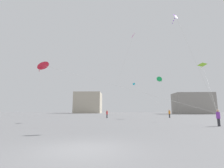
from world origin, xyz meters
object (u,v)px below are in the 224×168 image
object	(u,v)px
person_in_purple	(218,117)
kite_lime_delta	(202,66)
person_in_orange	(169,113)
kite_crimson_diamond	(44,66)
kite_emerald_diamond	(159,79)
building_centre_hall	(193,103)
kite_violet_diamond	(177,19)
kite_magenta_delta	(133,37)
kite_cyan_delta	(135,85)
building_left_hall	(89,103)
person_in_red	(107,114)

from	to	relation	value
person_in_purple	kite_lime_delta	distance (m)	12.56
person_in_orange	kite_crimson_diamond	distance (m)	28.06
person_in_orange	kite_emerald_diamond	bearing A→B (deg)	-156.71
building_centre_hall	kite_violet_diamond	bearing A→B (deg)	-113.75
kite_crimson_diamond	kite_magenta_delta	xyz separation A→B (m)	(10.65, 10.35, 8.02)
building_centre_hall	kite_cyan_delta	bearing A→B (deg)	-130.63
kite_emerald_diamond	building_left_hall	size ratio (longest dim) A/B	0.43
kite_lime_delta	kite_cyan_delta	bearing A→B (deg)	119.13
kite_violet_diamond	building_centre_hall	distance (m)	68.64
person_in_orange	kite_magenta_delta	world-z (taller)	kite_magenta_delta
kite_emerald_diamond	person_in_purple	bearing A→B (deg)	-83.78
kite_magenta_delta	person_in_purple	bearing A→B (deg)	-51.09
person_in_red	building_centre_hall	world-z (taller)	building_centre_hall
kite_lime_delta	kite_emerald_diamond	bearing A→B (deg)	124.69
kite_emerald_diamond	building_centre_hall	size ratio (longest dim) A/B	0.44
kite_violet_diamond	kite_magenta_delta	distance (m)	12.44
person_in_red	kite_crimson_diamond	xyz separation A→B (m)	(-5.40, -18.40, 5.61)
kite_magenta_delta	building_left_hall	world-z (taller)	kite_magenta_delta
person_in_purple	building_centre_hall	bearing A→B (deg)	128.85
person_in_purple	kite_lime_delta	world-z (taller)	kite_lime_delta
person_in_purple	kite_magenta_delta	world-z (taller)	kite_magenta_delta
person_in_orange	kite_emerald_diamond	distance (m)	7.98
person_in_purple	kite_cyan_delta	size ratio (longest dim) A/B	0.21
kite_lime_delta	building_centre_hall	world-z (taller)	building_centre_hall
person_in_purple	kite_violet_diamond	xyz separation A→B (m)	(-4.09, -1.64, 10.16)
person_in_orange	kite_cyan_delta	distance (m)	12.40
kite_emerald_diamond	kite_violet_diamond	bearing A→B (deg)	-97.05
building_centre_hall	kite_crimson_diamond	bearing A→B (deg)	-124.26
kite_violet_diamond	building_left_hall	xyz separation A→B (m)	(-26.47, 84.69, -4.80)
kite_crimson_diamond	kite_magenta_delta	world-z (taller)	kite_magenta_delta
kite_cyan_delta	kite_violet_diamond	distance (m)	28.23
person_in_red	building_centre_hall	bearing A→B (deg)	-119.49
building_left_hall	building_centre_hall	xyz separation A→B (m)	(54.00, -22.12, -1.42)
person_in_red	building_centre_hall	xyz separation A→B (m)	(36.53, 43.16, 3.94)
person_in_purple	kite_emerald_diamond	world-z (taller)	kite_emerald_diamond
kite_lime_delta	kite_violet_diamond	distance (m)	13.28
building_centre_hall	person_in_red	bearing A→B (deg)	-130.24
kite_crimson_diamond	building_left_hall	bearing A→B (deg)	98.21
person_in_purple	building_centre_hall	world-z (taller)	building_centre_hall
kite_cyan_delta	kite_violet_diamond	bearing A→B (deg)	-85.72
kite_crimson_diamond	kite_emerald_diamond	world-z (taller)	kite_emerald_diamond
kite_lime_delta	person_in_red	bearing A→B (deg)	152.28
person_in_purple	kite_crimson_diamond	distance (m)	19.33
person_in_orange	kite_cyan_delta	size ratio (longest dim) A/B	0.23
person_in_purple	building_centre_hall	size ratio (longest dim) A/B	0.10
kite_violet_diamond	kite_magenta_delta	bearing A→B (deg)	108.28
kite_magenta_delta	building_centre_hall	size ratio (longest dim) A/B	0.83
person_in_purple	kite_emerald_diamond	xyz separation A→B (m)	(-1.82, 16.70, 7.26)
person_in_red	person_in_orange	world-z (taller)	person_in_orange
kite_magenta_delta	building_centre_hall	world-z (taller)	kite_magenta_delta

